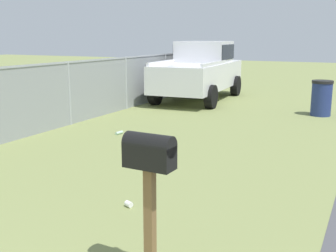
# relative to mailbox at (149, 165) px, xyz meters

# --- Properties ---
(mailbox) EXTENTS (0.23, 0.47, 1.41)m
(mailbox) POSITION_rel_mailbox_xyz_m (0.00, 0.00, 0.00)
(mailbox) COLOR brown
(mailbox) RESTS_ON ground
(pickup_truck) EXTENTS (5.13, 2.47, 2.09)m
(pickup_truck) POSITION_rel_mailbox_xyz_m (11.05, 3.99, -0.02)
(pickup_truck) COLOR silver
(pickup_truck) RESTS_ON ground
(trash_bin) EXTENTS (0.60, 0.60, 1.02)m
(trash_bin) POSITION_rel_mailbox_xyz_m (9.55, -0.41, -0.61)
(trash_bin) COLOR navy
(trash_bin) RESTS_ON ground
(fence_section) EXTENTS (19.34, 0.07, 1.64)m
(fence_section) POSITION_rel_mailbox_xyz_m (6.68, 5.29, -0.23)
(fence_section) COLOR #9EA3A8
(fence_section) RESTS_ON ground
(litter_cup_midfield_a) EXTENTS (0.11, 0.12, 0.08)m
(litter_cup_midfield_a) POSITION_rel_mailbox_xyz_m (1.35, 1.08, -1.09)
(litter_cup_midfield_a) COLOR white
(litter_cup_midfield_a) RESTS_ON ground
(litter_bottle_near_hydrant) EXTENTS (0.22, 0.19, 0.07)m
(litter_bottle_near_hydrant) POSITION_rel_mailbox_xyz_m (4.65, 2.67, -1.09)
(litter_bottle_near_hydrant) COLOR #B2D8BF
(litter_bottle_near_hydrant) RESTS_ON ground
(litter_bottle_by_mailbox) EXTENTS (0.23, 0.10, 0.07)m
(litter_bottle_by_mailbox) POSITION_rel_mailbox_xyz_m (4.93, 3.55, -1.09)
(litter_bottle_by_mailbox) COLOR #B2D8BF
(litter_bottle_by_mailbox) RESTS_ON ground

